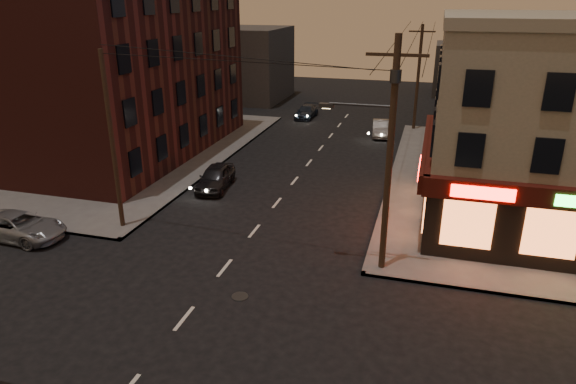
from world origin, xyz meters
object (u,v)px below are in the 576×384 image
(suv_cross, at_px, (19,226))
(fire_hydrant, at_px, (386,208))
(sedan_mid, at_px, (381,128))
(sedan_far, at_px, (306,112))
(sedan_near, at_px, (216,177))

(suv_cross, height_order, fire_hydrant, suv_cross)
(sedan_mid, bearing_deg, fire_hydrant, -90.02)
(sedan_mid, distance_m, sedan_far, 9.31)
(suv_cross, bearing_deg, sedan_near, -33.05)
(suv_cross, bearing_deg, sedan_mid, -28.86)
(fire_hydrant, bearing_deg, sedan_mid, 97.29)
(sedan_mid, relative_size, sedan_far, 0.98)
(sedan_mid, distance_m, fire_hydrant, 17.69)
(sedan_far, bearing_deg, sedan_near, -90.78)
(suv_cross, relative_size, sedan_near, 1.11)
(sedan_far, distance_m, fire_hydrant, 24.67)
(suv_cross, height_order, sedan_near, sedan_near)
(suv_cross, distance_m, sedan_near, 11.41)
(sedan_near, height_order, sedan_far, sedan_near)
(sedan_near, height_order, sedan_mid, sedan_near)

